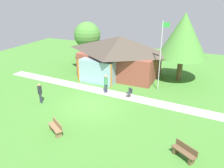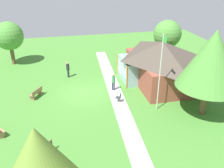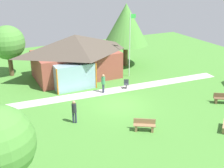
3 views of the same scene
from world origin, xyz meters
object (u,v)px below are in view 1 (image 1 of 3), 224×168
Objects in this scene: flagpole at (161,54)px; visitor_on_path at (106,83)px; tree_behind_pavilion_left at (87,35)px; bench_lawn_far_right at (184,152)px; bench_front_center at (56,128)px; pavilion at (119,55)px; patio_chair_lawn_spare at (129,93)px; tree_behind_pavilion_right at (184,36)px; visitor_strolling_lawn at (40,92)px.

visitor_on_path is at bearing -146.36° from flagpole.
tree_behind_pavilion_left is (-6.64, 8.32, 2.42)m from visitor_on_path.
bench_lawn_far_right is 1.00× the size of bench_front_center.
pavilion is 5.23× the size of visitor_on_path.
patio_chair_lawn_spare is (-5.62, 6.26, 0.01)m from bench_lawn_far_right.
tree_behind_pavilion_left reaches higher than patio_chair_lawn_spare.
bench_front_center is at bearing 95.88° from patio_chair_lawn_spare.
visitor_strolling_lawn is at bearing -133.35° from tree_behind_pavilion_right.
patio_chair_lawn_spare is at bearing -58.09° from pavilion.
bench_lawn_far_right is (8.70, -11.21, -1.87)m from pavilion.
bench_front_center is at bearing -113.32° from tree_behind_pavilion_right.
pavilion is at bearing -32.94° from patio_chair_lawn_spare.
flagpole is 4.27× the size of bench_lawn_far_right.
tree_behind_pavilion_right is (-2.36, 12.46, 4.28)m from bench_lawn_far_right.
flagpole reaches higher than patio_chair_lawn_spare.
flagpole reaches higher than bench_front_center.
tree_behind_pavilion_right is (6.34, 1.25, 2.41)m from pavilion.
tree_behind_pavilion_right is at bearing -47.29° from bench_lawn_far_right.
flagpole is at bearing -112.06° from tree_behind_pavilion_right.
bench_lawn_far_right is at bearing -45.08° from tree_behind_pavilion_left.
pavilion is 6.88m from tree_behind_pavilion_left.
bench_front_center is at bearing -113.74° from flagpole.
bench_lawn_far_right is at bearing -87.42° from visitor_on_path.
pavilion is 6.12m from patio_chair_lawn_spare.
visitor_on_path is at bearing -60.00° from bench_front_center.
bench_lawn_far_right is 0.22× the size of tree_behind_pavilion_right.
bench_lawn_far_right is 10.13m from visitor_on_path.
pavilion is at bearing 49.90° from visitor_on_path.
patio_chair_lawn_spare is 2.39m from visitor_on_path.
tree_behind_pavilion_left is at bearing -17.85° from patio_chair_lawn_spare.
patio_chair_lawn_spare reaches higher than bench_lawn_far_right.
pavilion is at bearing -20.20° from bench_lawn_far_right.
pavilion reaches higher than bench_front_center.
visitor_on_path is (-2.31, 0.03, 0.61)m from patio_chair_lawn_spare.
visitor_strolling_lawn is at bearing -140.39° from flagpole.
bench_front_center is 0.87× the size of visitor_on_path.
flagpole is (4.97, -2.13, 1.24)m from pavilion.
patio_chair_lawn_spare is (-1.89, -2.82, -3.10)m from flagpole.
visitor_on_path is 5.81m from visitor_strolling_lawn.
visitor_on_path is 10.92m from tree_behind_pavilion_left.
visitor_strolling_lawn is 0.25× the size of tree_behind_pavilion_right.
tree_behind_pavilion_left reaches higher than visitor_on_path.
bench_lawn_far_right is 20.85m from tree_behind_pavilion_left.
flagpole reaches higher than bench_lawn_far_right.
patio_chair_lawn_spare is 0.12× the size of tree_behind_pavilion_right.
tree_behind_pavilion_left reaches higher than pavilion.
bench_front_center is at bearing -87.33° from pavilion.
visitor_strolling_lawn reaches higher than patio_chair_lawn_spare.
pavilion is at bearing -30.07° from tree_behind_pavilion_left.
bench_lawn_far_right is 8.18m from bench_front_center.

